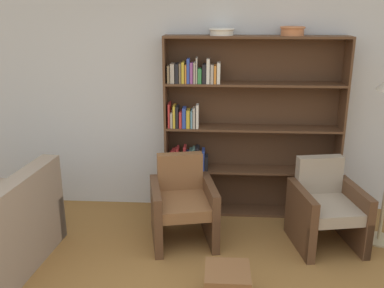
# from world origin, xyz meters

# --- Properties ---
(wall_back) EXTENTS (12.00, 0.06, 2.75)m
(wall_back) POSITION_xyz_m (0.00, 2.51, 1.38)
(wall_back) COLOR silver
(wall_back) RESTS_ON ground
(bookshelf) EXTENTS (1.98, 0.30, 2.05)m
(bookshelf) POSITION_xyz_m (0.34, 2.34, 1.00)
(bookshelf) COLOR brown
(bookshelf) RESTS_ON ground
(bowl_terracotta) EXTENTS (0.27, 0.27, 0.07)m
(bowl_terracotta) POSITION_xyz_m (0.16, 2.32, 2.10)
(bowl_terracotta) COLOR silver
(bowl_terracotta) RESTS_ON bookshelf
(bowl_brass) EXTENTS (0.26, 0.26, 0.10)m
(bowl_brass) POSITION_xyz_m (0.90, 2.32, 2.11)
(bowl_brass) COLOR #C67547
(bowl_brass) RESTS_ON bookshelf
(armchair_leather) EXTENTS (0.77, 0.80, 0.87)m
(armchair_leather) POSITION_xyz_m (-0.21, 1.65, 0.39)
(armchair_leather) COLOR brown
(armchair_leather) RESTS_ON ground
(armchair_cushioned) EXTENTS (0.75, 0.79, 0.87)m
(armchair_cushioned) POSITION_xyz_m (1.25, 1.65, 0.39)
(armchair_cushioned) COLOR brown
(armchair_cushioned) RESTS_ON ground
(footstool) EXTENTS (0.37, 0.37, 0.31)m
(footstool) POSITION_xyz_m (0.24, 0.63, 0.25)
(footstool) COLOR brown
(footstool) RESTS_ON ground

